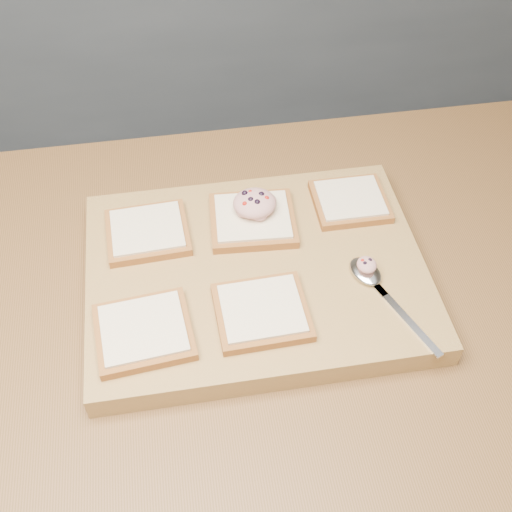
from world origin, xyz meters
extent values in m
cube|color=slate|center=(0.00, 0.00, 0.42)|extent=(1.90, 0.75, 0.84)
cube|color=brown|center=(0.00, 0.00, 0.87)|extent=(2.00, 0.80, 0.06)
cube|color=slate|center=(0.00, 1.43, 0.45)|extent=(3.60, 0.60, 0.90)
cube|color=#A38145|center=(-0.04, 0.03, 0.92)|extent=(0.48, 0.36, 0.04)
cube|color=#975A27|center=(-0.18, 0.12, 0.94)|extent=(0.12, 0.11, 0.01)
cube|color=#FFECC2|center=(-0.18, 0.12, 0.95)|extent=(0.11, 0.10, 0.00)
cube|color=#975A27|center=(-0.03, 0.12, 0.95)|extent=(0.13, 0.12, 0.01)
cube|color=#FFECC2|center=(-0.03, 0.12, 0.95)|extent=(0.12, 0.11, 0.00)
cube|color=#975A27|center=(0.13, 0.13, 0.94)|extent=(0.11, 0.10, 0.01)
cube|color=#FFECC2|center=(0.13, 0.13, 0.95)|extent=(0.10, 0.09, 0.00)
cube|color=#975A27|center=(-0.20, -0.06, 0.94)|extent=(0.13, 0.12, 0.01)
cube|color=#FFECC2|center=(-0.20, -0.06, 0.95)|extent=(0.11, 0.11, 0.00)
cube|color=#975A27|center=(-0.04, -0.05, 0.94)|extent=(0.12, 0.11, 0.01)
cube|color=#FFECC2|center=(-0.04, -0.05, 0.95)|extent=(0.11, 0.10, 0.00)
ellipsoid|color=tan|center=(-0.02, 0.13, 0.97)|extent=(0.06, 0.06, 0.03)
sphere|color=black|center=(-0.01, 0.13, 0.98)|extent=(0.01, 0.01, 0.01)
sphere|color=black|center=(-0.04, 0.14, 0.98)|extent=(0.01, 0.01, 0.01)
sphere|color=black|center=(-0.02, 0.12, 0.98)|extent=(0.01, 0.01, 0.01)
sphere|color=black|center=(-0.03, 0.12, 0.98)|extent=(0.01, 0.01, 0.01)
sphere|color=#A5140C|center=(-0.01, 0.12, 0.98)|extent=(0.01, 0.01, 0.01)
sphere|color=#A5140C|center=(-0.03, 0.14, 0.98)|extent=(0.01, 0.01, 0.01)
sphere|color=#A5140C|center=(-0.04, 0.12, 0.98)|extent=(0.01, 0.01, 0.01)
ellipsoid|color=silver|center=(0.11, -0.01, 0.94)|extent=(0.06, 0.07, 0.01)
cube|color=silver|center=(0.12, -0.03, 0.94)|extent=(0.02, 0.04, 0.00)
cube|color=silver|center=(0.14, -0.09, 0.94)|extent=(0.06, 0.13, 0.00)
ellipsoid|color=tan|center=(0.11, -0.01, 0.96)|extent=(0.03, 0.03, 0.02)
sphere|color=black|center=(0.12, 0.00, 0.96)|extent=(0.01, 0.01, 0.01)
sphere|color=black|center=(0.11, -0.01, 0.96)|extent=(0.01, 0.01, 0.01)
sphere|color=#A5140C|center=(0.11, 0.00, 0.96)|extent=(0.01, 0.01, 0.01)
camera|label=1|loc=(-0.13, -0.55, 1.63)|focal=45.00mm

